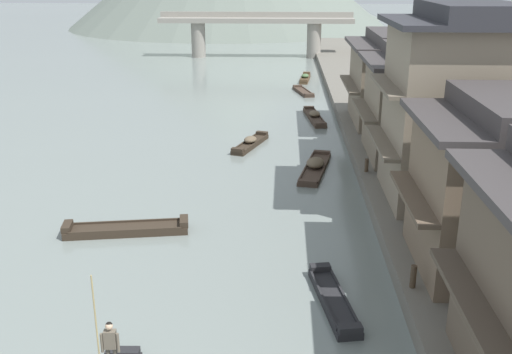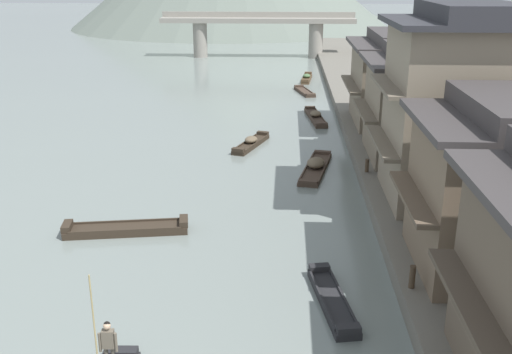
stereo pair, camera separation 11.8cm
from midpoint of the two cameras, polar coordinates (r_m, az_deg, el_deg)
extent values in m
cube|color=#6B665B|center=(43.31, 20.39, 4.31)|extent=(18.00, 110.00, 0.68)
cube|color=#232326|center=(18.08, -12.73, -16.15)|extent=(0.98, 0.40, 0.19)
cube|color=#665B4C|center=(16.56, -13.88, -14.92)|extent=(0.33, 0.22, 0.52)
cylinder|color=#665B4C|center=(16.50, -13.17, -15.28)|extent=(0.08, 0.08, 0.56)
cylinder|color=#665B4C|center=(16.60, -14.64, -15.19)|extent=(0.08, 0.08, 0.56)
sphere|color=#DBB28E|center=(16.34, -13.99, -13.76)|extent=(0.20, 0.20, 0.20)
sphere|color=black|center=(16.34, -13.99, -13.68)|extent=(0.18, 0.18, 0.18)
cylinder|color=tan|center=(16.30, -15.14, -13.74)|extent=(0.04, 0.04, 3.00)
cube|color=#232326|center=(20.46, 7.55, -11.84)|extent=(1.55, 4.32, 0.25)
cube|color=#232326|center=(22.00, 6.30, -8.70)|extent=(0.79, 0.48, 0.22)
cube|color=#232326|center=(18.74, 9.11, -14.27)|extent=(0.79, 0.48, 0.22)
cube|color=#232326|center=(20.29, 6.53, -11.53)|extent=(0.74, 3.70, 0.08)
cube|color=#232326|center=(20.47, 8.60, -11.35)|extent=(0.74, 3.70, 0.08)
cube|color=#423328|center=(45.15, 5.84, 5.69)|extent=(1.59, 5.73, 0.21)
cube|color=#423328|center=(47.68, 5.30, 6.69)|extent=(0.84, 0.46, 0.19)
cube|color=#423328|center=(42.54, 6.46, 5.11)|extent=(0.84, 0.46, 0.19)
cube|color=#423328|center=(45.05, 5.33, 5.87)|extent=(0.72, 5.14, 0.08)
cube|color=#423328|center=(45.18, 6.36, 5.88)|extent=(0.72, 5.14, 0.08)
ellipsoid|color=brown|center=(45.07, 5.85, 6.10)|extent=(0.94, 1.22, 0.44)
cube|color=brown|center=(61.62, 4.96, 9.40)|extent=(1.32, 4.91, 0.27)
cube|color=brown|center=(63.82, 5.12, 9.97)|extent=(0.77, 0.43, 0.24)
cube|color=brown|center=(59.34, 4.80, 9.27)|extent=(0.77, 0.43, 0.24)
cube|color=brown|center=(61.62, 4.62, 9.57)|extent=(0.53, 4.34, 0.08)
cube|color=brown|center=(61.56, 5.31, 9.55)|extent=(0.53, 4.34, 0.08)
ellipsoid|color=#4C6B42|center=(61.56, 4.97, 9.71)|extent=(0.84, 1.10, 0.41)
cube|color=#33281E|center=(26.00, -12.27, -4.99)|extent=(5.32, 1.91, 0.30)
cube|color=#33281E|center=(26.28, -17.66, -4.55)|extent=(0.51, 1.01, 0.27)
cube|color=#33281E|center=(25.73, -6.86, -4.25)|extent=(0.51, 1.01, 0.27)
cube|color=#33281E|center=(25.48, -12.40, -5.06)|extent=(4.66, 0.85, 0.08)
cube|color=#33281E|center=(26.38, -12.20, -4.17)|extent=(4.66, 0.85, 0.08)
cube|color=#423328|center=(33.42, 5.87, 0.78)|extent=(2.18, 5.85, 0.19)
cube|color=#423328|center=(35.94, 6.53, 2.39)|extent=(1.04, 0.54, 0.17)
cube|color=#423328|center=(30.82, 5.13, -0.46)|extent=(1.04, 0.54, 0.17)
cube|color=#423328|center=(33.45, 5.02, 1.07)|extent=(1.09, 5.16, 0.08)
cube|color=#423328|center=(33.31, 6.74, 0.93)|extent=(1.09, 5.16, 0.08)
ellipsoid|color=brown|center=(33.31, 5.89, 1.38)|extent=(1.23, 1.54, 0.54)
cube|color=#423328|center=(55.04, 4.77, 8.18)|extent=(1.96, 4.49, 0.19)
cube|color=#423328|center=(56.94, 4.22, 8.75)|extent=(0.90, 0.55, 0.17)
cube|color=#423328|center=(53.07, 5.37, 7.95)|extent=(0.90, 0.55, 0.17)
cube|color=#423328|center=(54.90, 4.34, 8.31)|extent=(1.01, 3.80, 0.08)
cube|color=#423328|center=(55.12, 5.20, 8.33)|extent=(1.01, 3.80, 0.08)
cube|color=#33281E|center=(37.88, -0.39, 3.16)|extent=(2.23, 4.54, 0.24)
cube|color=#33281E|center=(35.96, -1.64, 2.63)|extent=(0.83, 0.58, 0.21)
cube|color=#33281E|center=(39.71, 0.74, 4.26)|extent=(0.83, 0.58, 0.21)
cube|color=#33281E|center=(37.70, 0.15, 3.33)|extent=(1.34, 3.83, 0.08)
cube|color=#33281E|center=(37.98, -0.93, 3.45)|extent=(1.34, 3.83, 0.08)
ellipsoid|color=brown|center=(37.79, -0.39, 3.64)|extent=(1.06, 1.25, 0.42)
cube|color=#4D4135|center=(14.50, 20.82, -12.66)|extent=(0.70, 6.73, 0.16)
cube|color=#75604C|center=(21.97, 23.44, -1.97)|extent=(5.94, 5.17, 5.20)
cube|color=brown|center=(21.03, 14.95, -1.90)|extent=(0.70, 5.17, 0.16)
cube|color=gray|center=(27.82, 19.22, 5.62)|extent=(5.98, 5.63, 7.80)
cube|color=#6E6151|center=(27.40, 12.20, 3.25)|extent=(0.70, 5.63, 0.16)
cube|color=#6E6151|center=(26.82, 12.59, 8.59)|extent=(0.70, 5.63, 0.16)
cube|color=#2D2D33|center=(27.23, 20.17, 13.85)|extent=(6.88, 6.53, 0.24)
cube|color=#2D2D33|center=(27.19, 20.29, 14.83)|extent=(3.59, 6.53, 0.70)
cube|color=#7F705B|center=(34.14, 15.02, 6.17)|extent=(4.65, 5.91, 5.20)
cube|color=brown|center=(33.69, 10.54, 6.33)|extent=(0.70, 5.91, 0.16)
cube|color=#3D3838|center=(33.66, 15.42, 10.68)|extent=(5.55, 6.81, 0.24)
cube|color=#3D3838|center=(33.60, 15.49, 11.47)|extent=(2.79, 6.81, 0.70)
cube|color=#7F705B|center=(41.89, 13.26, 8.66)|extent=(5.23, 6.91, 5.20)
cube|color=brown|center=(41.47, 9.19, 8.82)|extent=(0.70, 6.91, 0.16)
cube|color=#3D3838|center=(41.50, 13.56, 12.34)|extent=(6.13, 7.81, 0.24)
cube|color=#3D3838|center=(41.45, 13.61, 12.99)|extent=(3.14, 7.81, 0.70)
cylinder|color=#473828|center=(20.47, 15.01, -9.29)|extent=(0.20, 0.20, 0.80)
cylinder|color=#473828|center=(31.38, 10.77, 1.10)|extent=(0.20, 0.20, 0.70)
cube|color=gray|center=(77.75, 0.21, 14.88)|extent=(24.85, 2.40, 0.60)
cylinder|color=gray|center=(78.69, -5.36, 13.04)|extent=(1.80, 1.80, 4.37)
cylinder|color=gray|center=(77.97, 5.83, 12.97)|extent=(1.80, 1.80, 4.37)
cube|color=gray|center=(78.70, 0.25, 15.41)|extent=(24.85, 0.30, 0.70)
camera|label=1|loc=(0.06, -89.88, 0.04)|focal=41.44mm
camera|label=2|loc=(0.06, 90.12, -0.04)|focal=41.44mm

